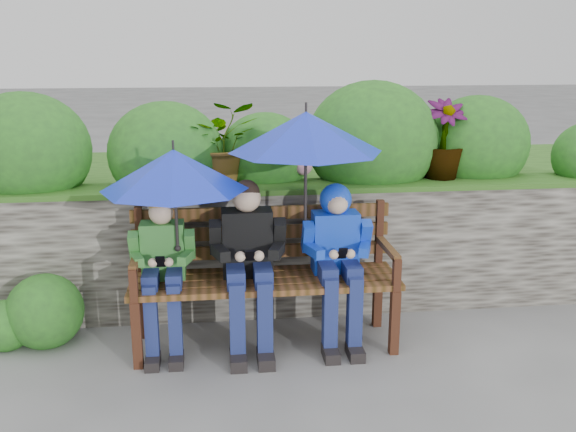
{
  "coord_description": "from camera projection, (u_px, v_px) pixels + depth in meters",
  "views": [
    {
      "loc": [
        -0.49,
        -4.07,
        2.07
      ],
      "look_at": [
        0.0,
        0.1,
        0.95
      ],
      "focal_mm": 40.0,
      "sensor_mm": 36.0,
      "label": 1
    }
  ],
  "objects": [
    {
      "name": "umbrella_left",
      "position": [
        174.0,
        170.0,
        4.18
      ],
      "size": [
        0.98,
        0.98,
        0.75
      ],
      "color": "#142BCB",
      "rests_on": "ground"
    },
    {
      "name": "park_bench",
      "position": [
        264.0,
        267.0,
        4.52
      ],
      "size": [
        1.86,
        0.54,
        0.98
      ],
      "color": "#3F2013",
      "rests_on": "ground"
    },
    {
      "name": "ground",
      "position": [
        290.0,
        350.0,
        4.49
      ],
      "size": [
        60.0,
        60.0,
        0.0
      ],
      "primitive_type": "plane",
      "color": "#5F5F5F",
      "rests_on": "ground"
    },
    {
      "name": "garden_backdrop",
      "position": [
        265.0,
        210.0,
        5.86
      ],
      "size": [
        8.0,
        2.87,
        1.85
      ],
      "color": "#36322C",
      "rests_on": "ground"
    },
    {
      "name": "umbrella_right",
      "position": [
        306.0,
        132.0,
        4.28
      ],
      "size": [
        1.05,
        1.05,
        0.96
      ],
      "color": "#142BCB",
      "rests_on": "ground"
    },
    {
      "name": "boy_right",
      "position": [
        337.0,
        250.0,
        4.47
      ],
      "size": [
        0.48,
        0.58,
        1.14
      ],
      "color": "#0045D9",
      "rests_on": "ground"
    },
    {
      "name": "boy_left",
      "position": [
        163.0,
        266.0,
        4.34
      ],
      "size": [
        0.44,
        0.51,
        1.08
      ],
      "color": "#357D33",
      "rests_on": "ground"
    },
    {
      "name": "boy_middle",
      "position": [
        248.0,
        257.0,
        4.39
      ],
      "size": [
        0.52,
        0.6,
        1.19
      ],
      "color": "black",
      "rests_on": "ground"
    }
  ]
}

